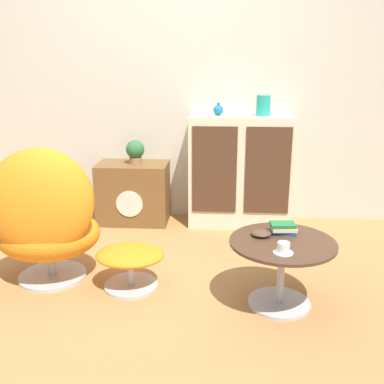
# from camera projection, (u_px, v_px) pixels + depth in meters

# --- Properties ---
(ground_plane) EXTENTS (12.00, 12.00, 0.00)m
(ground_plane) POSITION_uv_depth(u_px,v_px,m) (152.00, 300.00, 2.85)
(ground_plane) COLOR #A87542
(wall_back) EXTENTS (6.40, 0.06, 2.60)m
(wall_back) POSITION_uv_depth(u_px,v_px,m) (176.00, 78.00, 4.04)
(wall_back) COLOR beige
(wall_back) RESTS_ON ground_plane
(sideboard) EXTENTS (0.91, 0.38, 0.99)m
(sideboard) POSITION_uv_depth(u_px,v_px,m) (240.00, 171.00, 4.02)
(sideboard) COLOR beige
(sideboard) RESTS_ON ground_plane
(tv_console) EXTENTS (0.64, 0.40, 0.55)m
(tv_console) POSITION_uv_depth(u_px,v_px,m) (134.00, 193.00, 4.14)
(tv_console) COLOR brown
(tv_console) RESTS_ON ground_plane
(egg_chair) EXTENTS (0.76, 0.71, 0.96)m
(egg_chair) POSITION_uv_depth(u_px,v_px,m) (45.00, 219.00, 2.95)
(egg_chair) COLOR #B7B7BC
(egg_chair) RESTS_ON ground_plane
(ottoman) EXTENTS (0.45, 0.38, 0.28)m
(ottoman) POSITION_uv_depth(u_px,v_px,m) (130.00, 260.00, 2.95)
(ottoman) COLOR #B7B7BC
(ottoman) RESTS_ON ground_plane
(coffee_table) EXTENTS (0.64, 0.64, 0.42)m
(coffee_table) POSITION_uv_depth(u_px,v_px,m) (282.00, 261.00, 2.71)
(coffee_table) COLOR #B7B7BC
(coffee_table) RESTS_ON ground_plane
(vase_leftmost) EXTENTS (0.09, 0.09, 0.11)m
(vase_leftmost) POSITION_uv_depth(u_px,v_px,m) (218.00, 110.00, 3.89)
(vase_leftmost) COLOR #196699
(vase_leftmost) RESTS_ON sideboard
(vase_inner_left) EXTENTS (0.12, 0.12, 0.18)m
(vase_inner_left) POSITION_uv_depth(u_px,v_px,m) (263.00, 105.00, 3.85)
(vase_inner_left) COLOR teal
(vase_inner_left) RESTS_ON sideboard
(potted_plant) EXTENTS (0.17, 0.17, 0.21)m
(potted_plant) POSITION_uv_depth(u_px,v_px,m) (135.00, 151.00, 4.03)
(potted_plant) COLOR #996B4C
(potted_plant) RESTS_ON tv_console
(teacup) EXTENTS (0.11, 0.11, 0.06)m
(teacup) POSITION_uv_depth(u_px,v_px,m) (283.00, 249.00, 2.50)
(teacup) COLOR white
(teacup) RESTS_ON coffee_table
(book_stack) EXTENTS (0.17, 0.12, 0.07)m
(book_stack) POSITION_uv_depth(u_px,v_px,m) (283.00, 228.00, 2.79)
(book_stack) COLOR #1E478C
(book_stack) RESTS_ON coffee_table
(bowl) EXTENTS (0.12, 0.12, 0.04)m
(bowl) POSITION_uv_depth(u_px,v_px,m) (261.00, 233.00, 2.75)
(bowl) COLOR #4C3828
(bowl) RESTS_ON coffee_table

